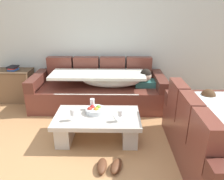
{
  "coord_description": "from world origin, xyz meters",
  "views": [
    {
      "loc": [
        0.43,
        -2.19,
        1.81
      ],
      "look_at": [
        0.38,
        1.04,
        0.55
      ],
      "focal_mm": 34.25,
      "sensor_mm": 36.0,
      "label": 1
    }
  ],
  "objects_px": {
    "wine_glass_near_right": "(120,113)",
    "book_stack_on_cabinet": "(13,68)",
    "couch_near_window": "(215,138)",
    "side_cabinet": "(15,85)",
    "couch_along_wall": "(101,90)",
    "coffee_table": "(97,124)",
    "pair_of_shoes": "(109,166)",
    "fruit_bowl": "(95,110)",
    "wine_glass_far_back": "(92,102)",
    "open_magazine": "(124,117)",
    "wine_glass_near_left": "(73,113)"
  },
  "relations": [
    {
      "from": "wine_glass_near_right",
      "to": "book_stack_on_cabinet",
      "type": "distance_m",
      "value": 2.59
    },
    {
      "from": "couch_near_window",
      "to": "side_cabinet",
      "type": "relative_size",
      "value": 2.47
    },
    {
      "from": "couch_along_wall",
      "to": "coffee_table",
      "type": "xyz_separation_m",
      "value": [
        0.03,
        -1.15,
        -0.09
      ]
    },
    {
      "from": "book_stack_on_cabinet",
      "to": "pair_of_shoes",
      "type": "height_order",
      "value": "book_stack_on_cabinet"
    },
    {
      "from": "coffee_table",
      "to": "fruit_bowl",
      "type": "xyz_separation_m",
      "value": [
        -0.04,
        0.09,
        0.18
      ]
    },
    {
      "from": "coffee_table",
      "to": "wine_glass_far_back",
      "type": "bearing_deg",
      "value": 112.32
    },
    {
      "from": "coffee_table",
      "to": "pair_of_shoes",
      "type": "distance_m",
      "value": 0.68
    },
    {
      "from": "coffee_table",
      "to": "side_cabinet",
      "type": "height_order",
      "value": "side_cabinet"
    },
    {
      "from": "book_stack_on_cabinet",
      "to": "coffee_table",
      "type": "bearing_deg",
      "value": -37.9
    },
    {
      "from": "wine_glass_far_back",
      "to": "open_magazine",
      "type": "relative_size",
      "value": 0.59
    },
    {
      "from": "wine_glass_near_right",
      "to": "book_stack_on_cabinet",
      "type": "bearing_deg",
      "value": 143.83
    },
    {
      "from": "fruit_bowl",
      "to": "wine_glass_near_right",
      "type": "height_order",
      "value": "wine_glass_near_right"
    },
    {
      "from": "couch_along_wall",
      "to": "wine_glass_near_left",
      "type": "height_order",
      "value": "couch_along_wall"
    },
    {
      "from": "open_magazine",
      "to": "wine_glass_near_right",
      "type": "bearing_deg",
      "value": -139.83
    },
    {
      "from": "fruit_bowl",
      "to": "side_cabinet",
      "type": "distance_m",
      "value": 2.17
    },
    {
      "from": "couch_near_window",
      "to": "wine_glass_far_back",
      "type": "height_order",
      "value": "couch_near_window"
    },
    {
      "from": "wine_glass_near_right",
      "to": "side_cabinet",
      "type": "bearing_deg",
      "value": 144.12
    },
    {
      "from": "wine_glass_far_back",
      "to": "wine_glass_near_left",
      "type": "bearing_deg",
      "value": -123.43
    },
    {
      "from": "fruit_bowl",
      "to": "book_stack_on_cabinet",
      "type": "height_order",
      "value": "book_stack_on_cabinet"
    },
    {
      "from": "wine_glass_near_left",
      "to": "book_stack_on_cabinet",
      "type": "bearing_deg",
      "value": 133.89
    },
    {
      "from": "couch_near_window",
      "to": "coffee_table",
      "type": "relative_size",
      "value": 1.48
    },
    {
      "from": "wine_glass_near_left",
      "to": "pair_of_shoes",
      "type": "xyz_separation_m",
      "value": [
        0.5,
        -0.49,
        -0.45
      ]
    },
    {
      "from": "couch_along_wall",
      "to": "book_stack_on_cabinet",
      "type": "bearing_deg",
      "value": 172.62
    },
    {
      "from": "wine_glass_near_right",
      "to": "side_cabinet",
      "type": "relative_size",
      "value": 0.23
    },
    {
      "from": "fruit_bowl",
      "to": "wine_glass_near_right",
      "type": "distance_m",
      "value": 0.44
    },
    {
      "from": "wine_glass_near_left",
      "to": "couch_along_wall",
      "type": "bearing_deg",
      "value": 77.46
    },
    {
      "from": "open_magazine",
      "to": "pair_of_shoes",
      "type": "xyz_separation_m",
      "value": [
        -0.2,
        -0.59,
        -0.34
      ]
    },
    {
      "from": "side_cabinet",
      "to": "pair_of_shoes",
      "type": "distance_m",
      "value": 2.83
    },
    {
      "from": "open_magazine",
      "to": "pair_of_shoes",
      "type": "height_order",
      "value": "open_magazine"
    },
    {
      "from": "couch_near_window",
      "to": "pair_of_shoes",
      "type": "relative_size",
      "value": 5.41
    },
    {
      "from": "couch_along_wall",
      "to": "wine_glass_near_right",
      "type": "xyz_separation_m",
      "value": [
        0.35,
        -1.3,
        0.17
      ]
    },
    {
      "from": "wine_glass_far_back",
      "to": "pair_of_shoes",
      "type": "relative_size",
      "value": 0.5
    },
    {
      "from": "coffee_table",
      "to": "side_cabinet",
      "type": "distance_m",
      "value": 2.26
    },
    {
      "from": "couch_along_wall",
      "to": "side_cabinet",
      "type": "height_order",
      "value": "couch_along_wall"
    },
    {
      "from": "coffee_table",
      "to": "pair_of_shoes",
      "type": "relative_size",
      "value": 3.65
    },
    {
      "from": "wine_glass_far_back",
      "to": "pair_of_shoes",
      "type": "bearing_deg",
      "value": -72.02
    },
    {
      "from": "couch_along_wall",
      "to": "wine_glass_near_right",
      "type": "height_order",
      "value": "couch_along_wall"
    },
    {
      "from": "couch_near_window",
      "to": "coffee_table",
      "type": "xyz_separation_m",
      "value": [
        -1.46,
        0.47,
        -0.1
      ]
    },
    {
      "from": "couch_along_wall",
      "to": "wine_glass_far_back",
      "type": "bearing_deg",
      "value": -93.57
    },
    {
      "from": "wine_glass_far_back",
      "to": "book_stack_on_cabinet",
      "type": "distance_m",
      "value": 2.05
    },
    {
      "from": "pair_of_shoes",
      "to": "fruit_bowl",
      "type": "bearing_deg",
      "value": 107.18
    },
    {
      "from": "wine_glass_far_back",
      "to": "couch_along_wall",
      "type": "bearing_deg",
      "value": 86.43
    },
    {
      "from": "fruit_bowl",
      "to": "side_cabinet",
      "type": "bearing_deg",
      "value": 143.83
    },
    {
      "from": "couch_near_window",
      "to": "couch_along_wall",
      "type": "bearing_deg",
      "value": 42.62
    },
    {
      "from": "wine_glass_near_right",
      "to": "wine_glass_near_left",
      "type": "bearing_deg",
      "value": 178.68
    },
    {
      "from": "side_cabinet",
      "to": "pair_of_shoes",
      "type": "xyz_separation_m",
      "value": [
        1.97,
        -2.0,
        -0.28
      ]
    },
    {
      "from": "open_magazine",
      "to": "side_cabinet",
      "type": "xyz_separation_m",
      "value": [
        -2.17,
        1.41,
        -0.06
      ]
    },
    {
      "from": "coffee_table",
      "to": "wine_glass_near_left",
      "type": "bearing_deg",
      "value": -156.63
    },
    {
      "from": "open_magazine",
      "to": "book_stack_on_cabinet",
      "type": "relative_size",
      "value": 1.23
    },
    {
      "from": "side_cabinet",
      "to": "pair_of_shoes",
      "type": "relative_size",
      "value": 2.19
    }
  ]
}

